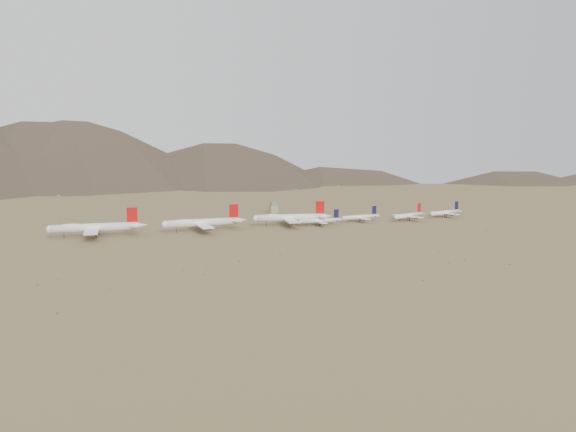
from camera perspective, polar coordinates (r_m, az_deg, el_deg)
name	(u,v)px	position (r m, az deg, el deg)	size (l,w,h in m)	color
ground	(290,232)	(460.93, 0.19, -1.61)	(3000.00, 3000.00, 0.00)	olive
mountain_ridge	(141,108)	(1335.20, -14.70, 10.54)	(4400.00, 1000.00, 300.00)	#4E3F2E
widebody_west	(94,227)	(458.62, -19.08, -1.10)	(75.01, 57.98, 22.30)	white
widebody_centre	(202,222)	(468.07, -8.71, -0.65)	(71.68, 54.76, 21.29)	white
widebody_east	(290,217)	(493.56, 0.21, -0.15)	(70.82, 55.42, 21.25)	white
narrowbody_a	(320,221)	(495.66, 3.31, -0.46)	(42.11, 30.29, 13.89)	white
narrowbody_b	(361,217)	(522.84, 7.40, -0.09)	(42.45, 30.64, 14.02)	white
narrowbody_c	(409,215)	(539.36, 12.20, 0.07)	(43.36, 32.47, 15.02)	white
narrowbody_d	(446,212)	(571.61, 15.75, 0.36)	(43.97, 32.37, 14.76)	white
control_tower	(273,208)	(581.83, -1.50, 0.81)	(8.00, 8.00, 12.00)	gray
mast_far_west	(59,208)	(549.43, -22.23, 0.79)	(2.00, 0.60, 25.70)	gray
mast_west	(194,202)	(560.37, -9.53, 1.36)	(2.00, 0.60, 25.70)	gray
mast_centre	(296,200)	(574.94, 0.85, 1.62)	(2.00, 0.60, 25.70)	gray
mast_east	(338,195)	(629.54, 5.07, 2.10)	(2.00, 0.60, 25.70)	gray
mast_far_east	(418,194)	(660.27, 13.11, 2.18)	(2.00, 0.60, 25.70)	gray
desert_scrub	(354,251)	(380.26, 6.76, -3.57)	(447.47, 179.84, 0.78)	brown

